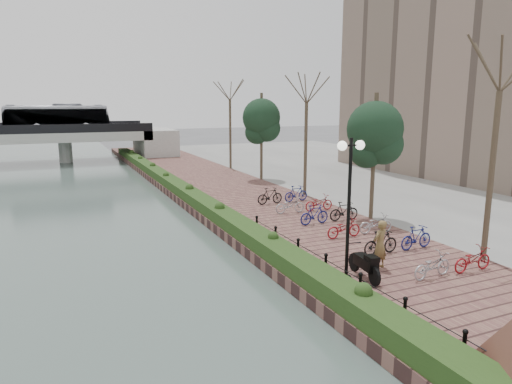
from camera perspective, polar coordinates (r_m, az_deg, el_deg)
ground at (r=13.80m, az=10.43°, el=-17.04°), size 220.00×220.00×0.00m
promenade at (r=30.25m, az=-1.92°, el=-0.86°), size 8.00×75.00×0.50m
inland_pavement at (r=39.04m, az=20.44°, el=1.13°), size 24.00×75.00×0.50m
hedge at (r=31.45m, az=-9.39°, el=0.47°), size 1.10×56.00×0.60m
chain_fence at (r=15.68m, az=10.69°, el=-10.12°), size 0.10×14.10×0.70m
lamppost at (r=15.41m, az=11.65°, el=1.64°), size 1.02×0.32×4.85m
motorcycle at (r=16.35m, az=13.36°, el=-8.61°), size 0.78×1.80×1.09m
pedestrian at (r=17.30m, az=15.23°, el=-6.35°), size 0.76×0.62×1.81m
bicycle_parking at (r=22.33m, az=11.18°, el=-3.42°), size 2.40×14.69×1.00m
street_trees at (r=27.33m, az=9.71°, el=5.01°), size 3.20×37.12×6.80m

